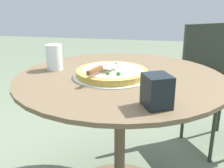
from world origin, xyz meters
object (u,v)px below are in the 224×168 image
Objects in this scene: patio_table at (120,109)px; drinking_cup at (54,57)px; pizza_on_tray at (112,73)px; patio_chair_near at (215,76)px; napkin_dispenser at (157,91)px; pizza_server at (101,68)px.

drinking_cup is (0.05, 0.35, 0.23)m from patio_table.
pizza_on_tray is at bearing -102.38° from drinking_cup.
napkin_dispenser is at bearing 159.35° from patio_chair_near.
patio_table is 0.25m from pizza_server.
patio_chair_near reaches higher than pizza_on_tray.
patio_chair_near is at bearing -39.36° from pizza_server.
pizza_server is 1.67× the size of drinking_cup.
napkin_dispenser reaches higher than pizza_server.
pizza_server is 1.87× the size of napkin_dispenser.
patio_table is at bearing -98.83° from drinking_cup.
patio_chair_near reaches higher than pizza_server.
patio_table is at bearing -42.23° from pizza_server.
pizza_server is at bearing 137.77° from patio_table.
pizza_on_tray is 2.85× the size of drinking_cup.
patio_table is 7.72× the size of drinking_cup.
patio_table is 2.71× the size of pizza_on_tray.
pizza_on_tray is at bearing -28.96° from pizza_server.
pizza_on_tray is 0.32m from drinking_cup.
pizza_server is at bearing 151.04° from pizza_on_tray.
napkin_dispenser is at bearing -126.66° from drinking_cup.
napkin_dispenser is at bearing -152.29° from patio_table.
patio_chair_near is (0.71, -0.60, -0.20)m from pizza_on_tray.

